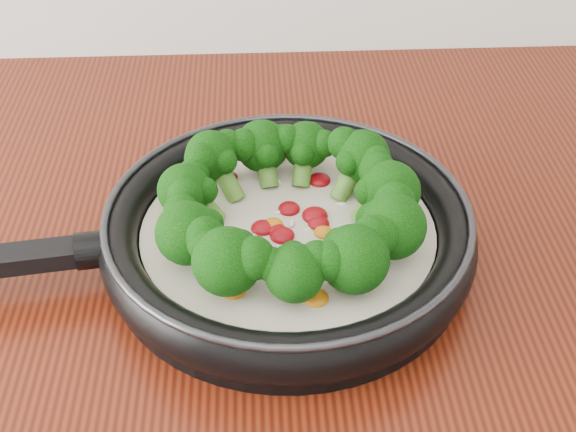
{
  "coord_description": "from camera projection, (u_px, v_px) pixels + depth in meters",
  "views": [
    {
      "loc": [
        0.1,
        0.51,
        1.38
      ],
      "look_at": [
        0.13,
        1.06,
        0.95
      ],
      "focal_mm": 47.6,
      "sensor_mm": 36.0,
      "label": 1
    }
  ],
  "objects": [
    {
      "name": "skillet",
      "position": [
        286.0,
        227.0,
        0.7
      ],
      "size": [
        0.56,
        0.39,
        0.1
      ],
      "color": "black",
      "rests_on": "counter"
    }
  ]
}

